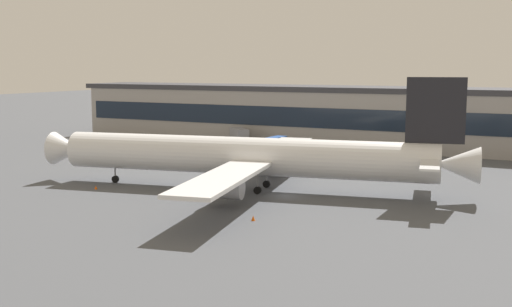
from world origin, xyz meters
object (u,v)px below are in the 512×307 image
object	(u,v)px
airliner	(250,156)
traffic_cone_0	(253,218)
stair_truck	(276,144)
traffic_cone_2	(192,192)
catering_truck	(239,136)
crew_van	(419,155)
traffic_cone_1	(96,187)

from	to	relation	value
airliner	traffic_cone_0	xyz separation A→B (m)	(8.94, -16.38, -4.82)
stair_truck	traffic_cone_2	xyz separation A→B (m)	(7.08, -43.95, -1.62)
airliner	catering_truck	distance (m)	52.09
traffic_cone_0	crew_van	bearing A→B (deg)	82.08
traffic_cone_2	stair_truck	bearing A→B (deg)	99.15
catering_truck	traffic_cone_2	bearing A→B (deg)	-68.73
catering_truck	traffic_cone_1	xyz separation A→B (m)	(5.09, -54.90, -2.01)
stair_truck	catering_truck	bearing A→B (deg)	150.06
airliner	catering_truck	xyz separation A→B (m)	(-26.15, 44.96, -2.83)
catering_truck	traffic_cone_2	size ratio (longest dim) A/B	9.77
traffic_cone_2	crew_van	bearing A→B (deg)	63.39
airliner	traffic_cone_0	size ratio (longest dim) A/B	106.76
catering_truck	traffic_cone_2	world-z (taller)	catering_truck
stair_truck	traffic_cone_2	bearing A→B (deg)	-80.85
stair_truck	airliner	bearing A→B (deg)	-70.58
airliner	catering_truck	size ratio (longest dim) A/B	9.46
crew_van	traffic_cone_2	xyz separation A→B (m)	(-22.81, -45.53, -1.10)
airliner	crew_van	world-z (taller)	airliner
traffic_cone_2	traffic_cone_0	bearing A→B (deg)	-33.42
airliner	traffic_cone_2	xyz separation A→B (m)	(-6.15, -6.43, -4.77)
traffic_cone_2	airliner	bearing A→B (deg)	46.27
catering_truck	traffic_cone_0	distance (m)	70.70
crew_van	traffic_cone_1	bearing A→B (deg)	-127.56
crew_van	traffic_cone_1	world-z (taller)	crew_van
crew_van	stair_truck	size ratio (longest dim) A/B	0.88
crew_van	stair_truck	bearing A→B (deg)	-176.97
crew_van	traffic_cone_2	size ratio (longest dim) A/B	7.63
crew_van	traffic_cone_2	bearing A→B (deg)	-116.61
traffic_cone_0	traffic_cone_1	size ratio (longest dim) A/B	1.10
catering_truck	traffic_cone_2	xyz separation A→B (m)	(20.00, -51.39, -1.94)
airliner	traffic_cone_1	bearing A→B (deg)	-154.74
catering_truck	traffic_cone_1	bearing A→B (deg)	-84.71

